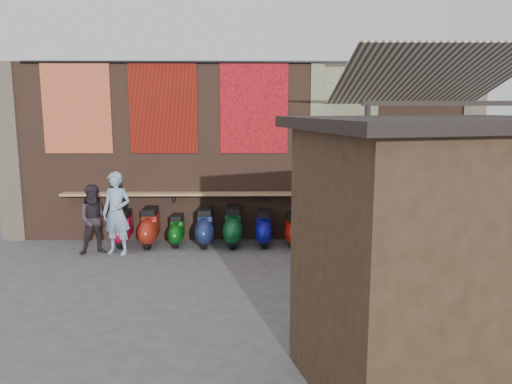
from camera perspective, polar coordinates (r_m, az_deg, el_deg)
ground at (r=9.18m, az=-2.01°, el=-9.52°), size 70.00×70.00×0.00m
brick_wall at (r=11.41m, az=-1.75°, el=4.57°), size 10.00×0.40×4.00m
pier_left at (r=12.63m, az=-26.11°, el=4.09°), size 0.50×0.50×4.00m
pier_right at (r=12.45m, az=23.01°, el=4.24°), size 0.50×0.50×4.00m
eating_counter at (r=11.16m, az=-1.76°, el=-0.20°), size 8.00×0.32×0.05m
shelf_box at (r=11.19m, az=6.45°, el=0.51°), size 0.62×0.28×0.24m
tapestry_redgold at (r=11.78m, az=-19.82°, el=9.04°), size 1.50×0.02×2.00m
tapestry_sun at (r=11.31m, az=-10.56°, el=9.44°), size 1.50×0.02×2.00m
tapestry_orange at (r=11.14m, az=-0.23°, el=9.60°), size 1.50×0.02×2.00m
tapestry_multi at (r=11.34m, az=10.07°, el=9.46°), size 1.50×0.02×2.00m
hang_rail at (r=11.18m, az=-1.83°, el=14.63°), size 9.50×0.06×0.06m
scooter_stool_0 at (r=11.38m, az=-14.93°, el=-4.03°), size 0.36×0.81×0.77m
scooter_stool_1 at (r=11.17m, az=-12.04°, el=-3.98°), size 0.40×0.88×0.84m
scooter_stool_2 at (r=11.13m, az=-9.01°, el=-4.36°), size 0.32×0.71×0.68m
scooter_stool_3 at (r=11.02m, az=-5.82°, el=-4.05°), size 0.39×0.86×0.82m
scooter_stool_4 at (r=10.98m, az=-2.64°, el=-3.98°), size 0.40×0.89×0.85m
scooter_stool_5 at (r=10.99m, az=0.85°, el=-4.18°), size 0.36×0.81×0.76m
scooter_stool_6 at (r=11.01m, az=4.12°, el=-4.39°), size 0.33×0.72×0.69m
scooter_stool_7 at (r=11.04m, az=7.18°, el=-4.02°), size 0.39×0.88×0.83m
scooter_stool_8 at (r=11.20m, az=10.11°, el=-4.27°), size 0.33×0.73×0.69m
diner_left at (r=10.66m, az=-15.64°, el=-2.35°), size 0.72×0.58×1.72m
diner_right at (r=10.81m, az=-17.89°, el=-3.01°), size 0.85×0.76×1.46m
shopper_navy at (r=9.42m, az=10.64°, el=-3.97°), size 1.04×0.70×1.65m
shopper_grey at (r=9.79m, az=21.41°, el=-4.30°), size 1.14×0.93×1.53m
shopper_tan at (r=9.61m, az=10.83°, el=-3.81°), size 0.92×0.76×1.61m
market_stall at (r=5.68m, az=19.86°, el=-7.51°), size 2.99×2.53×2.80m
stall_roof at (r=5.45m, az=20.75°, el=7.36°), size 3.37×2.89×0.12m
stall_sign at (r=6.36m, az=15.05°, el=0.38°), size 1.17×0.34×0.50m
stall_shelf at (r=6.60m, az=14.66°, el=-8.30°), size 2.10×0.64×0.06m
awning_canvas at (r=10.12m, az=18.70°, el=12.20°), size 3.20×3.28×0.97m
awning_ledger at (r=11.66m, az=16.18°, el=13.91°), size 3.30×0.08×0.12m
awning_header at (r=8.70m, az=21.80°, el=9.39°), size 3.00×0.08×0.08m
awning_post_left at (r=8.41m, az=12.28°, el=-0.61°), size 0.09×0.09×3.10m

